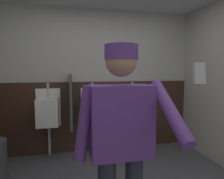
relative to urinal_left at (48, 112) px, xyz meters
name	(u,v)px	position (x,y,z in m)	size (l,w,h in m)	color
wall_back	(97,81)	(0.86, 0.22, 0.48)	(4.07, 0.12, 2.52)	#B2B2AD
wainscot_band_back	(98,116)	(0.86, 0.14, -0.15)	(3.47, 0.03, 1.25)	#382319
urinal_left	(48,112)	(0.00, 0.00, 0.00)	(0.40, 0.34, 1.24)	white
urinal_middle	(93,110)	(0.75, 0.00, 0.00)	(0.40, 0.34, 1.24)	white
urinal_right	(134,108)	(1.50, 0.00, 0.00)	(0.40, 0.34, 1.24)	white
privacy_divider_panel	(71,101)	(0.37, -0.07, 0.17)	(0.04, 0.40, 0.90)	#4C4C51
person	(121,133)	(0.73, -1.91, 0.20)	(0.68, 0.60, 1.64)	#2D3342
cell_phone	(199,73)	(1.00, -2.41, 0.66)	(0.06, 0.02, 0.11)	silver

